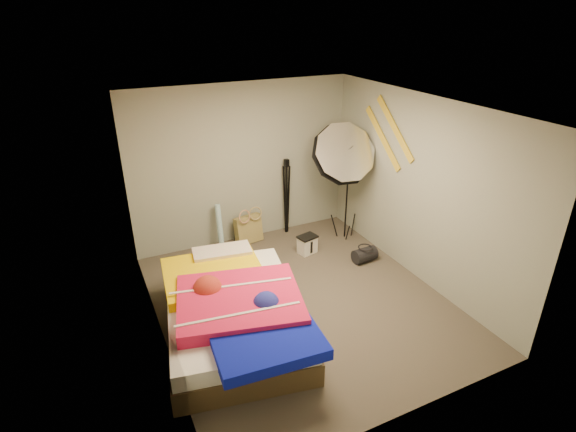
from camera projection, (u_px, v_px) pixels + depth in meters
floor at (301, 301)px, 5.83m from camera, size 4.00×4.00×0.00m
ceiling at (304, 108)px, 4.76m from camera, size 4.00×4.00×0.00m
wall_back at (243, 165)px, 6.93m from camera, size 3.50×0.00×3.50m
wall_front at (414, 307)px, 3.66m from camera, size 3.50×0.00×3.50m
wall_left at (151, 245)px, 4.61m from camera, size 0.00×4.00×4.00m
wall_right at (419, 190)px, 5.98m from camera, size 0.00×4.00×4.00m
tote_bag at (248, 229)px, 7.20m from camera, size 0.47×0.27×0.46m
wrapping_roll at (220, 227)px, 6.95m from camera, size 0.09×0.21×0.73m
camera_case at (307, 245)px, 6.92m from camera, size 0.30×0.24×0.27m
duffel_bag at (365, 255)px, 6.70m from camera, size 0.37×0.24×0.22m
wall_stripe_upper at (395, 128)px, 6.16m from camera, size 0.02×0.91×0.78m
wall_stripe_lower at (383, 138)px, 6.45m from camera, size 0.02×0.91×0.78m
bed at (234, 311)px, 5.14m from camera, size 1.85×2.46×0.62m
photo_umbrella at (342, 155)px, 6.69m from camera, size 1.26×0.98×2.04m
camera_tripod at (287, 191)px, 7.31m from camera, size 0.07×0.07×1.28m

